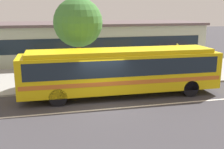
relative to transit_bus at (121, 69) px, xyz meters
name	(u,v)px	position (x,y,z in m)	size (l,w,h in m)	color
ground_plane	(103,104)	(-1.40, -1.32, -1.66)	(120.00, 120.00, 0.00)	#39383C
sidewalk_slab	(86,76)	(-1.40, 5.35, -1.60)	(60.00, 8.00, 0.12)	#999992
lane_stripe_center	(106,109)	(-1.40, -2.12, -1.65)	(56.00, 0.16, 0.01)	silver
transit_bus	(121,69)	(0.00, 0.00, 0.00)	(11.98, 2.69, 2.85)	gold
pedestrian_waiting_near_sign	(132,66)	(1.75, 3.30, -0.54)	(0.47, 0.47, 1.69)	#173445
pedestrian_walking_along_curb	(65,73)	(-3.17, 2.30, -0.57)	(0.44, 0.44, 1.66)	#303730
bus_stop_sign	(177,58)	(4.59, 1.95, 0.17)	(0.14, 0.44, 2.68)	gray
street_tree_near_stop	(78,23)	(-2.09, 3.67, 2.59)	(3.38, 3.38, 5.83)	brown
station_building	(92,41)	(0.45, 12.96, 0.26)	(22.26, 7.83, 3.82)	#A2A992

